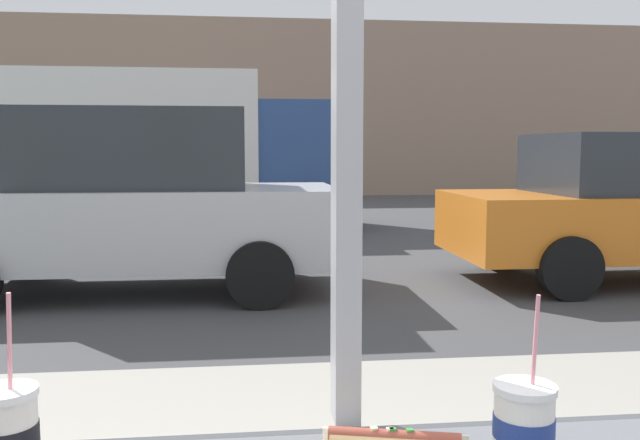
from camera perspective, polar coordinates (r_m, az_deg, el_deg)
ground_plane at (r=9.31m, az=-5.18°, el=-3.16°), size 60.00×60.00×0.00m
building_facade_far at (r=21.96m, az=-6.01°, el=9.40°), size 28.00×1.20×5.57m
soda_cup_left at (r=1.22m, az=-25.14°, el=-16.32°), size 0.10×0.10×0.32m
soda_cup_right at (r=1.22m, az=17.00°, el=-16.35°), size 0.11×0.11×0.30m
parked_car_silver at (r=7.17m, az=-15.73°, el=1.41°), size 4.25×1.97×1.88m
box_truck at (r=12.74m, az=-13.53°, el=6.25°), size 6.83×2.44×2.85m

